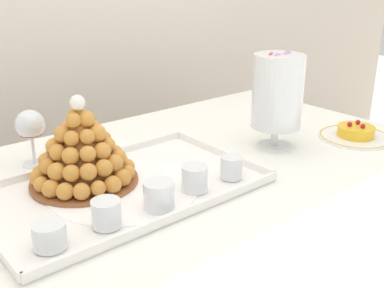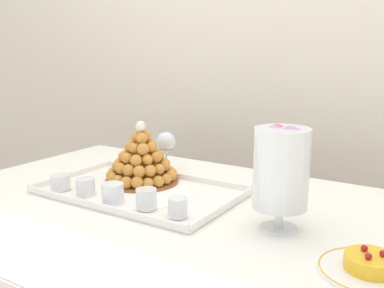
{
  "view_description": "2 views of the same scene",
  "coord_description": "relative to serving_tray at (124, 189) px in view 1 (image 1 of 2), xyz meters",
  "views": [
    {
      "loc": [
        -0.61,
        -0.76,
        1.2
      ],
      "look_at": [
        -0.02,
        -0.05,
        0.86
      ],
      "focal_mm": 43.05,
      "sensor_mm": 36.0,
      "label": 1
    },
    {
      "loc": [
        0.69,
        -0.96,
        1.18
      ],
      "look_at": [
        0.08,
        0.01,
        0.93
      ],
      "focal_mm": 41.04,
      "sensor_mm": 36.0,
      "label": 2
    }
  ],
  "objects": [
    {
      "name": "dessert_cup_mid_right",
      "position": [
        0.11,
        -0.11,
        0.03
      ],
      "size": [
        0.06,
        0.06,
        0.06
      ],
      "color": "silver",
      "rests_on": "serving_tray"
    },
    {
      "name": "dessert_cup_mid_left",
      "position": [
        -0.11,
        -0.12,
        0.03
      ],
      "size": [
        0.06,
        0.06,
        0.05
      ],
      "color": "silver",
      "rests_on": "serving_tray"
    },
    {
      "name": "serving_tray",
      "position": [
        0.0,
        0.0,
        0.0
      ],
      "size": [
        0.6,
        0.37,
        0.02
      ],
      "color": "white",
      "rests_on": "buffet_table"
    },
    {
      "name": "buffet_table",
      "position": [
        0.14,
        -0.05,
        -0.09
      ],
      "size": [
        1.51,
        1.01,
        0.74
      ],
      "color": "brown",
      "rests_on": "ground_plane"
    },
    {
      "name": "macaron_goblet",
      "position": [
        0.47,
        -0.03,
        0.15
      ],
      "size": [
        0.14,
        0.14,
        0.27
      ],
      "color": "white",
      "rests_on": "buffet_table"
    },
    {
      "name": "croquembouche",
      "position": [
        -0.05,
        0.08,
        0.08
      ],
      "size": [
        0.24,
        0.24,
        0.2
      ],
      "color": "brown",
      "rests_on": "serving_tray"
    },
    {
      "name": "dessert_cup_centre",
      "position": [
        0.01,
        -0.13,
        0.03
      ],
      "size": [
        0.06,
        0.06,
        0.06
      ],
      "color": "silver",
      "rests_on": "serving_tray"
    },
    {
      "name": "wine_glass",
      "position": [
        -0.09,
        0.27,
        0.1
      ],
      "size": [
        0.07,
        0.07,
        0.14
      ],
      "color": "silver",
      "rests_on": "buffet_table"
    },
    {
      "name": "dessert_cup_right",
      "position": [
        0.22,
        -0.11,
        0.03
      ],
      "size": [
        0.05,
        0.05,
        0.05
      ],
      "color": "silver",
      "rests_on": "serving_tray"
    },
    {
      "name": "fruit_tart_plate",
      "position": [
        0.7,
        -0.14,
        0.01
      ],
      "size": [
        0.21,
        0.21,
        0.05
      ],
      "color": "white",
      "rests_on": "buffet_table"
    },
    {
      "name": "dessert_cup_left",
      "position": [
        -0.22,
        -0.12,
        0.02
      ],
      "size": [
        0.06,
        0.06,
        0.05
      ],
      "color": "silver",
      "rests_on": "serving_tray"
    }
  ]
}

